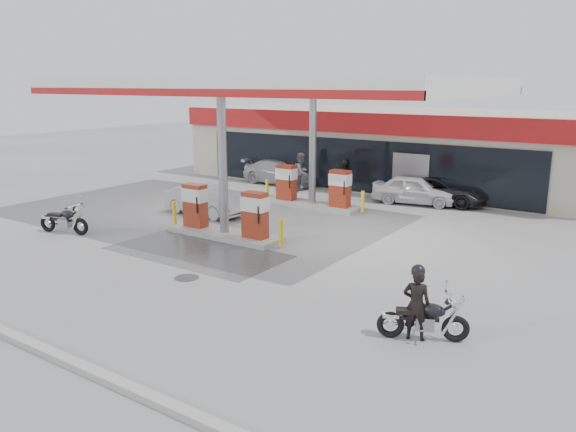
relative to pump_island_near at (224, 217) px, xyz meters
The scene contains 16 objects.
ground 2.12m from the pump_island_near, 90.00° to the right, with size 90.00×90.00×0.00m, color gray.
wet_patch 2.18m from the pump_island_near, 75.96° to the right, with size 6.00×3.00×0.00m, color #4C4C4F.
drain_cover 4.53m from the pump_island_near, 63.43° to the right, with size 0.70×0.70×0.01m, color #38383A.
store_building 14.00m from the pump_island_near, 89.98° to the left, with size 22.00×8.22×4.00m.
canopy 5.46m from the pump_island_near, 90.00° to the left, with size 16.00×10.02×5.51m.
pump_island_near is the anchor object (origin of this frame).
pump_island_far 6.00m from the pump_island_near, 90.00° to the left, with size 5.14×1.30×1.78m.
main_motorcycle 9.88m from the pump_island_near, 23.76° to the right, with size 1.84×1.04×1.01m.
biker_main 9.75m from the pump_island_near, 24.63° to the right, with size 0.58×0.38×1.60m, color black.
parked_motorcycle 5.94m from the pump_island_near, 149.84° to the right, with size 2.07×0.88×1.08m.
sedan_white 9.85m from the pump_island_near, 69.05° to the left, with size 1.54×3.82×1.30m, color silver.
attendant 9.13m from the pump_island_near, 105.27° to the left, with size 0.97×0.75×1.99m, color #4F4E53.
hatchback_silver 3.66m from the pump_island_near, 143.05° to the left, with size 1.33×3.80×1.25m, color #A9ABB1.
parked_car_left 10.97m from the pump_island_near, 114.23° to the left, with size 1.84×4.52×1.31m, color #A4A5AC.
parked_car_right 10.97m from the pump_island_near, 65.77° to the left, with size 1.99×4.31×1.20m, color black.
biker_walking 9.81m from the pump_island_near, 92.59° to the left, with size 0.94×0.39×1.60m, color black.
Camera 1 is at (12.91, -12.89, 5.42)m, focal length 35.00 mm.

